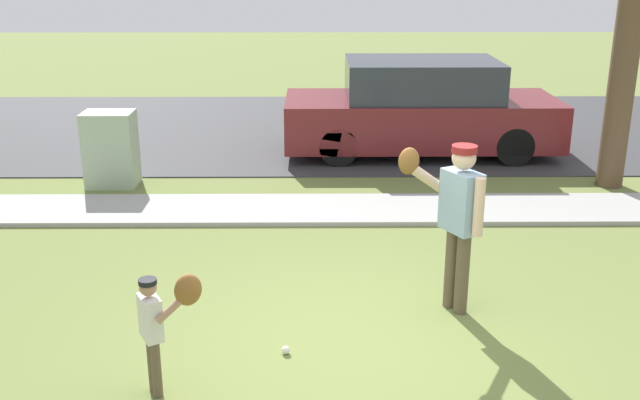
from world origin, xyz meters
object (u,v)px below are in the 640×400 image
at_px(person_adult, 456,210).
at_px(baseball, 286,350).
at_px(person_child, 161,317).
at_px(parked_suv_maroon, 421,109).
at_px(utility_cabinet, 111,149).

height_order(person_adult, baseball, person_adult).
bearing_deg(person_child, parked_suv_maroon, 39.20).
distance_m(utility_cabinet, parked_suv_maroon, 5.28).
bearing_deg(person_child, person_adult, 1.06).
distance_m(person_adult, baseball, 2.09).
height_order(person_adult, person_child, person_adult).
bearing_deg(person_child, utility_cabinet, 79.78).
height_order(baseball, parked_suv_maroon, parked_suv_maroon).
xyz_separation_m(person_child, utility_cabinet, (-1.87, 5.64, -0.12)).
distance_m(baseball, parked_suv_maroon, 7.25).
xyz_separation_m(person_adult, baseball, (-1.62, -0.85, -1.02)).
relative_size(baseball, parked_suv_maroon, 0.02).
distance_m(person_adult, utility_cabinet, 6.11).
xyz_separation_m(person_child, baseball, (0.95, 0.61, -0.65)).
height_order(person_adult, utility_cabinet, person_adult).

